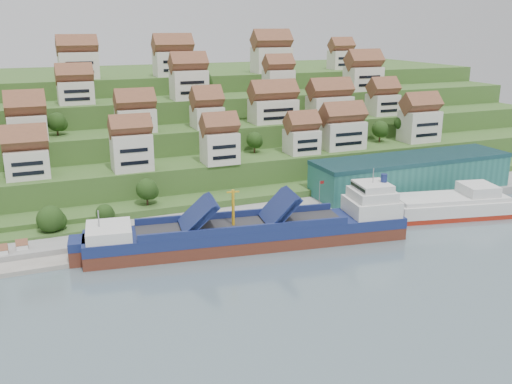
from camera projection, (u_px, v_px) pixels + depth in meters
name	position (u px, v px, depth m)	size (l,w,h in m)	color
ground	(271.00, 241.00, 133.68)	(300.00, 300.00, 0.00)	slate
quay	(316.00, 208.00, 153.97)	(180.00, 14.00, 2.20)	gray
pebble_beach	(3.00, 258.00, 122.98)	(45.00, 20.00, 1.00)	gray
hillside	(164.00, 126.00, 222.41)	(260.00, 128.00, 31.00)	#2D4C1E
hillside_village	(200.00, 104.00, 180.96)	(155.29, 64.69, 29.35)	beige
hillside_trees	(176.00, 131.00, 167.84)	(143.10, 62.79, 32.12)	#234216
warehouse	(411.00, 173.00, 165.69)	(60.00, 15.00, 10.00)	#25665D
flagpole	(320.00, 193.00, 147.20)	(1.28, 0.16, 8.00)	gray
cargo_ship	(258.00, 232.00, 130.69)	(74.22, 21.32, 16.21)	#542619
second_ship	(452.00, 206.00, 150.81)	(32.56, 17.47, 8.96)	maroon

